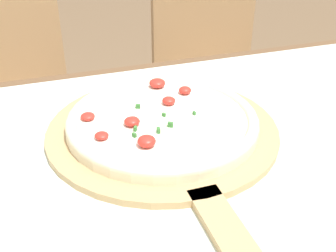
{
  "coord_description": "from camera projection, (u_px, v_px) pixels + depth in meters",
  "views": [
    {
      "loc": [
        -0.25,
        -0.49,
        1.17
      ],
      "look_at": [
        -0.06,
        0.08,
        0.81
      ],
      "focal_mm": 45.0,
      "sensor_mm": 36.0,
      "label": 1
    }
  ],
  "objects": [
    {
      "name": "pizza_peel",
      "position": [
        166.0,
        134.0,
        0.73
      ],
      "size": [
        0.4,
        0.58,
        0.01
      ],
      "color": "tan",
      "rests_on": "towel_cloth"
    },
    {
      "name": "pizza",
      "position": [
        162.0,
        120.0,
        0.73
      ],
      "size": [
        0.33,
        0.33,
        0.04
      ],
      "color": "beige",
      "rests_on": "pizza_peel"
    },
    {
      "name": "towel_cloth",
      "position": [
        218.0,
        164.0,
        0.67
      ],
      "size": [
        1.32,
        0.8,
        0.0
      ],
      "color": "silver",
      "rests_on": "dining_table"
    },
    {
      "name": "dining_table",
      "position": [
        214.0,
        217.0,
        0.72
      ],
      "size": [
        1.4,
        0.88,
        0.77
      ],
      "color": "brown",
      "rests_on": "ground_plane"
    },
    {
      "name": "chair_right",
      "position": [
        209.0,
        84.0,
        1.55
      ],
      "size": [
        0.42,
        0.42,
        0.88
      ],
      "rotation": [
        0.0,
        0.0,
        -0.05
      ],
      "color": "tan",
      "rests_on": "ground_plane"
    },
    {
      "name": "chair_left",
      "position": [
        14.0,
        113.0,
        1.36
      ],
      "size": [
        0.42,
        0.42,
        0.88
      ],
      "rotation": [
        0.0,
        0.0,
        0.05
      ],
      "color": "tan",
      "rests_on": "ground_plane"
    }
  ]
}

